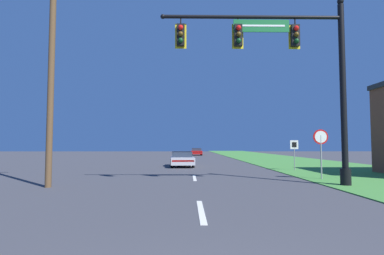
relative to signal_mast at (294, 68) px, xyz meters
name	(u,v)px	position (x,y,z in m)	size (l,w,h in m)	color
grass_verge_right	(289,161)	(6.22, 19.23, -5.10)	(10.00, 110.00, 0.04)	#428438
road_center_line	(192,167)	(-4.28, 11.23, -5.11)	(0.16, 34.80, 0.01)	silver
signal_mast	(294,68)	(0.00, 0.00, 0.00)	(8.18, 0.47, 8.20)	black
car_ahead	(182,159)	(-5.13, 11.74, -4.51)	(2.09, 4.46, 1.19)	black
far_car	(197,152)	(-3.14, 38.52, -4.51)	(1.82, 4.27, 1.19)	black
stop_sign	(321,143)	(2.13, 2.35, -3.25)	(0.76, 0.07, 2.50)	gray
route_sign_post	(294,148)	(2.61, 7.52, -3.59)	(0.55, 0.06, 2.03)	gray
utility_pole_near	(52,54)	(-10.42, -0.22, 0.50)	(1.80, 0.26, 10.90)	brown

